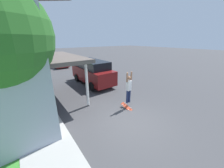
{
  "coord_description": "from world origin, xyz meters",
  "views": [
    {
      "loc": [
        -3.88,
        -3.66,
        3.94
      ],
      "look_at": [
        0.94,
        2.67,
        1.08
      ],
      "focal_mm": 20.0,
      "sensor_mm": 36.0,
      "label": 1
    }
  ],
  "objects_px": {
    "suv_parked": "(92,71)",
    "car_down_street": "(59,62)",
    "skateboard": "(127,107)",
    "skateboarder": "(129,87)"
  },
  "relations": [
    {
      "from": "suv_parked",
      "to": "skateboard",
      "type": "distance_m",
      "value": 5.41
    },
    {
      "from": "skateboard",
      "to": "suv_parked",
      "type": "bearing_deg",
      "value": 83.5
    },
    {
      "from": "suv_parked",
      "to": "car_down_street",
      "type": "distance_m",
      "value": 9.94
    },
    {
      "from": "car_down_street",
      "to": "skateboard",
      "type": "relative_size",
      "value": 6.0
    },
    {
      "from": "car_down_street",
      "to": "skateboard",
      "type": "height_order",
      "value": "car_down_street"
    },
    {
      "from": "skateboarder",
      "to": "suv_parked",
      "type": "bearing_deg",
      "value": 84.81
    },
    {
      "from": "suv_parked",
      "to": "car_down_street",
      "type": "xyz_separation_m",
      "value": [
        -0.3,
        9.92,
        -0.51
      ]
    },
    {
      "from": "skateboarder",
      "to": "car_down_street",
      "type": "bearing_deg",
      "value": 89.34
    },
    {
      "from": "suv_parked",
      "to": "car_down_street",
      "type": "relative_size",
      "value": 1.15
    },
    {
      "from": "skateboarder",
      "to": "skateboard",
      "type": "height_order",
      "value": "skateboarder"
    }
  ]
}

